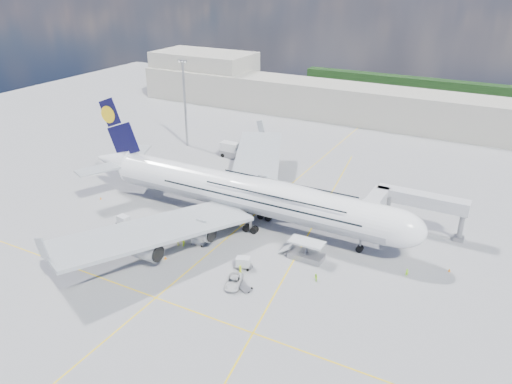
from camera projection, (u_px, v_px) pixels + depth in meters
The scene contains 32 objects.
ground at pixel (220, 243), 97.97m from camera, with size 300.00×300.00×0.00m, color gray.
taxi_line_main at pixel (220, 243), 97.97m from camera, with size 0.25×220.00×0.01m, color yellow.
taxi_line_cross at pixel (156, 298), 81.94m from camera, with size 120.00×0.25×0.01m, color yellow.
taxi_line_diag at pixel (306, 238), 99.93m from camera, with size 0.25×100.00×0.01m, color yellow.
airliner at pixel (246, 193), 103.02m from camera, with size 77.26×79.15×23.71m.
jet_bridge at pixel (403, 203), 99.02m from camera, with size 18.80×12.10×8.50m.
cargo_loader at pixel (305, 252), 92.50m from camera, with size 8.53×3.20×3.67m.
light_mast at pixel (185, 103), 145.83m from camera, with size 3.00×0.70×25.50m.
terminal at pixel (367, 105), 171.59m from camera, with size 180.00×16.00×12.00m, color #B2AD9E.
hangar at pixel (205, 75), 204.60m from camera, with size 40.00×22.00×18.00m, color #B2AD9E.
tree_line at pixel (503, 96), 191.18m from camera, with size 160.00×6.00×8.00m, color #193814.
dolly_row_a at pixel (83, 238), 97.99m from camera, with size 2.77×1.61×1.70m.
dolly_row_b at pixel (146, 233), 99.73m from camera, with size 2.70×1.47×1.70m.
dolly_row_c at pixel (198, 240), 97.26m from camera, with size 3.25×2.01×1.94m.
dolly_back at pixel (123, 220), 104.36m from camera, with size 3.66×2.37×2.15m.
dolly_nose_far at pixel (244, 288), 83.99m from camera, with size 3.22×2.72×0.42m.
dolly_nose_near at pixel (243, 262), 89.69m from camera, with size 3.71×2.81×2.09m.
baggage_tug at pixel (147, 252), 93.39m from camera, with size 3.41×2.49×1.94m.
catering_truck_inner at pixel (225, 182), 120.75m from camera, with size 7.22×4.46×4.01m.
catering_truck_outer at pixel (232, 151), 141.01m from camera, with size 7.22×2.86×4.32m.
service_van at pixel (234, 282), 84.80m from camera, with size 2.44×5.29×1.47m, color silver.
crew_nose at pixel (407, 273), 87.33m from camera, with size 0.55×0.36×1.50m, color #A3FF1A.
crew_loader at pixel (316, 278), 85.85m from camera, with size 0.74×0.58×1.53m, color #A9FF1A.
crew_wing at pixel (178, 241), 96.97m from camera, with size 1.13×0.47×1.93m, color #EBFE1A.
crew_van at pixel (240, 269), 88.10m from camera, with size 0.80×0.52×1.64m, color #D0EC18.
crew_tug at pixel (183, 242), 96.67m from camera, with size 1.26×0.72×1.95m, color #C5F219.
cone_nose at pixel (449, 270), 88.92m from camera, with size 0.47×0.47×0.60m.
cone_wing_left_inner at pixel (280, 186), 122.92m from camera, with size 0.43×0.43×0.55m.
cone_wing_left_outer at pixel (257, 164), 136.49m from camera, with size 0.42×0.42×0.54m.
cone_wing_right_inner at pixel (181, 221), 105.93m from camera, with size 0.45×0.45×0.57m.
cone_wing_right_outer at pixel (165, 258), 92.66m from camera, with size 0.50×0.50×0.63m.
cone_tail at pixel (101, 198), 116.37m from camera, with size 0.47×0.47×0.60m.
Camera 1 is at (46.49, -71.48, 49.79)m, focal length 35.00 mm.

